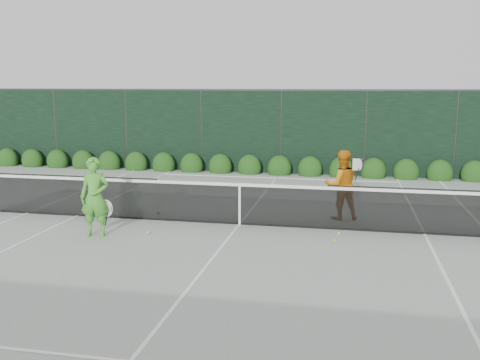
# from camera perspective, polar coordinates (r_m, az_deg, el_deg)

# --- Properties ---
(ground) EXTENTS (80.00, 80.00, 0.00)m
(ground) POSITION_cam_1_polar(r_m,az_deg,el_deg) (12.48, -0.04, -4.77)
(ground) COLOR gray
(ground) RESTS_ON ground
(tennis_net) EXTENTS (12.90, 0.10, 1.07)m
(tennis_net) POSITION_cam_1_polar(r_m,az_deg,el_deg) (12.36, -0.15, -2.38)
(tennis_net) COLOR black
(tennis_net) RESTS_ON ground
(player_woman) EXTENTS (0.69, 0.49, 1.70)m
(player_woman) POSITION_cam_1_polar(r_m,az_deg,el_deg) (11.79, -15.23, -1.77)
(player_woman) COLOR green
(player_woman) RESTS_ON ground
(player_man) EXTENTS (0.98, 0.85, 1.68)m
(player_man) POSITION_cam_1_polar(r_m,az_deg,el_deg) (13.06, 10.78, -0.50)
(player_man) COLOR orange
(player_man) RESTS_ON ground
(court_lines) EXTENTS (11.03, 23.83, 0.01)m
(court_lines) POSITION_cam_1_polar(r_m,az_deg,el_deg) (12.48, -0.04, -4.75)
(court_lines) COLOR white
(court_lines) RESTS_ON ground
(windscreen_fence) EXTENTS (32.00, 21.07, 3.06)m
(windscreen_fence) POSITION_cam_1_polar(r_m,az_deg,el_deg) (9.57, -3.30, -0.08)
(windscreen_fence) COLOR black
(windscreen_fence) RESTS_ON ground
(hedge_row) EXTENTS (31.66, 0.65, 0.94)m
(hedge_row) POSITION_cam_1_polar(r_m,az_deg,el_deg) (19.35, 4.23, 1.26)
(hedge_row) COLOR #163A0F
(hedge_row) RESTS_ON ground
(tennis_balls) EXTENTS (4.57, 1.87, 0.07)m
(tennis_balls) POSITION_cam_1_polar(r_m,az_deg,el_deg) (11.97, 0.06, -5.25)
(tennis_balls) COLOR #B2D32E
(tennis_balls) RESTS_ON ground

